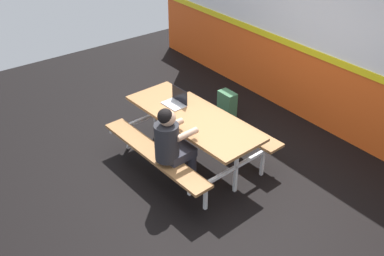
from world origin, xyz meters
name	(u,v)px	position (x,y,z in m)	size (l,w,h in m)	color
ground_plane	(207,173)	(0.00, 0.00, -0.01)	(10.00, 10.00, 0.02)	black
accent_backdrop	(326,49)	(0.00, 2.21, 1.25)	(8.00, 0.14, 2.60)	#E55119
picnic_table_main	(192,126)	(-0.33, 0.00, 0.58)	(2.09, 1.66, 0.74)	#9E6B3D
student_nearer	(172,143)	(-0.02, -0.54, 0.71)	(0.38, 0.53, 1.21)	#2D2D38
laptop_silver	(176,101)	(-0.72, 0.02, 0.79)	(0.33, 0.24, 0.22)	silver
backpack_dark	(227,104)	(-0.97, 1.20, 0.22)	(0.30, 0.22, 0.44)	#3F724C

